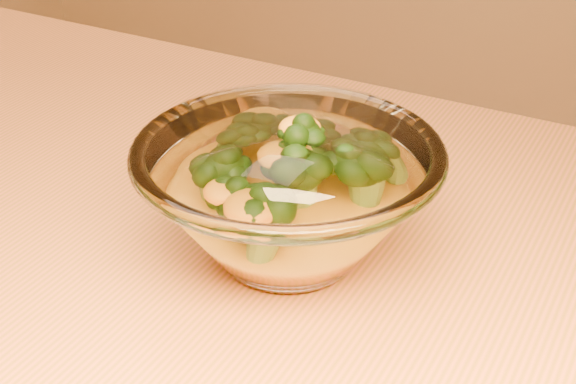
% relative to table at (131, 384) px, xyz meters
% --- Properties ---
extents(table, '(1.20, 0.80, 0.75)m').
position_rel_table_xyz_m(table, '(0.00, 0.00, 0.00)').
color(table, '#C1643A').
rests_on(table, ground).
extents(glass_bowl, '(0.21, 0.21, 0.09)m').
position_rel_table_xyz_m(glass_bowl, '(0.09, 0.08, 0.15)').
color(glass_bowl, white).
rests_on(glass_bowl, table).
extents(cheese_sauce, '(0.12, 0.12, 0.03)m').
position_rel_table_xyz_m(cheese_sauce, '(0.09, 0.08, 0.13)').
color(cheese_sauce, orange).
rests_on(cheese_sauce, glass_bowl).
extents(broccoli_heap, '(0.13, 0.14, 0.07)m').
position_rel_table_xyz_m(broccoli_heap, '(0.09, 0.09, 0.16)').
color(broccoli_heap, black).
rests_on(broccoli_heap, cheese_sauce).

